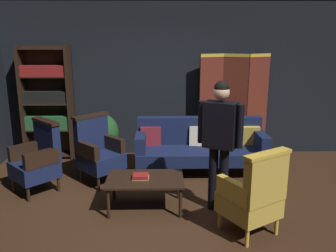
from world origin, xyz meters
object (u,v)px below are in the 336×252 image
at_px(folding_screen, 234,104).
at_px(standing_figure, 220,135).
at_px(velvet_couch, 200,145).
at_px(potted_plant, 102,135).
at_px(book_red_leather, 141,176).
at_px(armchair_gilt_accent, 254,195).
at_px(book_tan_leather, 141,178).
at_px(coffee_table, 145,182).
at_px(bookshelf, 47,101).
at_px(armchair_wing_left, 38,159).
at_px(armchair_wing_right, 98,151).

height_order(folding_screen, standing_figure, folding_screen).
height_order(velvet_couch, standing_figure, standing_figure).
distance_m(potted_plant, book_red_leather, 1.94).
xyz_separation_m(velvet_couch, armchair_gilt_accent, (0.39, -1.98, 0.04)).
relative_size(armchair_gilt_accent, book_tan_leather, 4.87).
relative_size(coffee_table, book_red_leather, 5.04).
distance_m(folding_screen, bookshelf, 3.40).
bearing_deg(bookshelf, folding_screen, 0.54).
bearing_deg(coffee_table, armchair_wing_left, 159.54).
bearing_deg(folding_screen, coffee_table, -126.78).
distance_m(armchair_gilt_accent, standing_figure, 0.86).
height_order(coffee_table, potted_plant, potted_plant).
bearing_deg(coffee_table, velvet_couch, 56.70).
distance_m(velvet_couch, potted_plant, 1.76).
bearing_deg(standing_figure, potted_plant, 134.12).
relative_size(folding_screen, potted_plant, 2.15).
bearing_deg(book_tan_leather, coffee_table, 12.42).
bearing_deg(book_tan_leather, book_red_leather, 0.00).
xyz_separation_m(armchair_wing_right, standing_figure, (1.71, -0.99, 0.54)).
bearing_deg(velvet_couch, potted_plant, 165.03).
distance_m(armchair_wing_left, standing_figure, 2.66).
relative_size(folding_screen, armchair_gilt_accent, 1.83).
height_order(coffee_table, armchair_wing_left, armchair_wing_left).
height_order(armchair_gilt_accent, armchair_wing_left, same).
bearing_deg(bookshelf, coffee_table, -48.25).
xyz_separation_m(coffee_table, armchair_wing_left, (-1.57, 0.59, 0.12)).
distance_m(velvet_couch, armchair_wing_left, 2.54).
relative_size(coffee_table, armchair_wing_right, 0.96).
bearing_deg(bookshelf, armchair_gilt_accent, -41.39).
bearing_deg(standing_figure, folding_screen, 74.11).
xyz_separation_m(armchair_wing_left, armchair_wing_right, (0.81, 0.34, 0.00)).
relative_size(potted_plant, book_red_leather, 4.44).
relative_size(book_tan_leather, book_red_leather, 1.07).
xyz_separation_m(book_tan_leather, book_red_leather, (0.00, 0.00, 0.03)).
height_order(bookshelf, armchair_wing_right, bookshelf).
distance_m(armchair_wing_left, book_red_leather, 1.63).
distance_m(armchair_wing_right, potted_plant, 0.85).
height_order(coffee_table, armchair_wing_right, armchair_wing_right).
relative_size(bookshelf, coffee_table, 2.05).
bearing_deg(folding_screen, armchair_gilt_accent, -96.40).
xyz_separation_m(bookshelf, book_tan_leather, (1.78, -2.07, -0.63)).
relative_size(folding_screen, armchair_wing_right, 1.83).
xyz_separation_m(folding_screen, coffee_table, (-1.56, -2.09, -0.61)).
height_order(folding_screen, coffee_table, folding_screen).
distance_m(standing_figure, book_red_leather, 1.15).
bearing_deg(standing_figure, book_red_leather, 177.03).
relative_size(velvet_couch, standing_figure, 1.25).
bearing_deg(folding_screen, standing_figure, -105.89).
bearing_deg(armchair_gilt_accent, coffee_table, 152.02).
relative_size(bookshelf, armchair_wing_left, 1.97).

